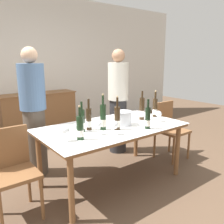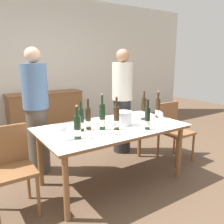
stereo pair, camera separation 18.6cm
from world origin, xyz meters
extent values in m
plane|color=brown|center=(0.00, 0.00, 0.00)|extent=(12.00, 12.00, 0.00)
cube|color=silver|center=(0.00, 2.66, 1.40)|extent=(8.00, 0.10, 2.80)
cube|color=brown|center=(-0.05, 2.37, 0.43)|extent=(1.45, 0.44, 0.85)
cube|color=brown|center=(-0.05, 2.37, 0.86)|extent=(1.50, 0.46, 0.02)
cylinder|color=brown|center=(-0.79, -0.40, 0.34)|extent=(0.06, 0.06, 0.69)
cylinder|color=brown|center=(0.79, -0.40, 0.34)|extent=(0.06, 0.06, 0.69)
cylinder|color=brown|center=(-0.79, 0.40, 0.34)|extent=(0.06, 0.06, 0.69)
cylinder|color=brown|center=(0.79, 0.40, 0.34)|extent=(0.06, 0.06, 0.69)
cube|color=brown|center=(0.00, 0.00, 0.70)|extent=(1.74, 0.96, 0.04)
cube|color=white|center=(0.00, 0.00, 0.73)|extent=(1.77, 0.99, 0.01)
cylinder|color=silver|center=(0.15, -0.03, 0.82)|extent=(0.21, 0.21, 0.17)
cylinder|color=silver|center=(0.15, -0.03, 0.90)|extent=(0.22, 0.22, 0.01)
cylinder|color=black|center=(-0.17, -0.05, 0.88)|extent=(0.07, 0.07, 0.30)
cylinder|color=silver|center=(-0.17, -0.05, 0.81)|extent=(0.07, 0.07, 0.08)
cylinder|color=black|center=(-0.17, -0.05, 1.08)|extent=(0.02, 0.02, 0.11)
cylinder|color=tan|center=(-0.17, -0.05, 1.14)|extent=(0.02, 0.02, 0.02)
cylinder|color=#332314|center=(0.52, 0.02, 0.88)|extent=(0.07, 0.07, 0.30)
cylinder|color=white|center=(0.52, 0.02, 0.81)|extent=(0.07, 0.07, 0.08)
cylinder|color=#332314|center=(0.52, 0.02, 1.07)|extent=(0.02, 0.02, 0.09)
cylinder|color=#332314|center=(-0.04, -0.15, 0.86)|extent=(0.07, 0.07, 0.27)
cylinder|color=white|center=(-0.04, -0.15, 0.80)|extent=(0.07, 0.07, 0.08)
cylinder|color=#332314|center=(-0.04, -0.15, 1.06)|extent=(0.02, 0.02, 0.11)
cylinder|color=tan|center=(-0.04, -0.15, 1.12)|extent=(0.02, 0.02, 0.02)
cylinder|color=black|center=(-0.55, -0.18, 0.85)|extent=(0.07, 0.07, 0.25)
cylinder|color=white|center=(-0.55, -0.18, 0.80)|extent=(0.07, 0.07, 0.07)
cylinder|color=black|center=(-0.55, -0.18, 1.02)|extent=(0.03, 0.03, 0.09)
cylinder|color=tan|center=(-0.55, -0.18, 1.08)|extent=(0.02, 0.02, 0.02)
cylinder|color=#332314|center=(0.78, 0.02, 0.86)|extent=(0.07, 0.07, 0.26)
cylinder|color=white|center=(0.78, 0.02, 0.80)|extent=(0.07, 0.07, 0.07)
cylinder|color=#332314|center=(0.78, 0.02, 1.04)|extent=(0.03, 0.03, 0.10)
cylinder|color=tan|center=(0.78, 0.02, 1.10)|extent=(0.02, 0.02, 0.02)
cylinder|color=#332314|center=(-0.30, 0.05, 0.86)|extent=(0.06, 0.06, 0.25)
cylinder|color=white|center=(-0.30, 0.05, 0.80)|extent=(0.07, 0.07, 0.07)
cylinder|color=#332314|center=(-0.30, 0.05, 1.04)|extent=(0.02, 0.02, 0.11)
cylinder|color=black|center=(0.27, -0.34, 0.86)|extent=(0.06, 0.06, 0.25)
cylinder|color=silver|center=(0.27, -0.34, 0.80)|extent=(0.06, 0.06, 0.07)
cylinder|color=black|center=(0.27, -0.34, 1.03)|extent=(0.03, 0.03, 0.10)
cylinder|color=black|center=(-0.40, 0.04, 0.86)|extent=(0.06, 0.06, 0.26)
cylinder|color=white|center=(-0.40, 0.04, 0.80)|extent=(0.07, 0.07, 0.07)
cylinder|color=black|center=(-0.40, 0.04, 1.03)|extent=(0.02, 0.02, 0.09)
cylinder|color=white|center=(-0.32, -0.17, 0.73)|extent=(0.08, 0.08, 0.00)
cylinder|color=white|center=(-0.32, -0.17, 0.77)|extent=(0.01, 0.01, 0.08)
sphere|color=white|center=(-0.32, -0.17, 0.84)|extent=(0.08, 0.08, 0.08)
cylinder|color=white|center=(0.63, -0.19, 0.73)|extent=(0.07, 0.07, 0.00)
cylinder|color=white|center=(0.63, -0.19, 0.77)|extent=(0.01, 0.01, 0.07)
sphere|color=white|center=(0.63, -0.19, 0.83)|extent=(0.08, 0.08, 0.08)
cylinder|color=white|center=(-0.17, -0.27, 0.73)|extent=(0.06, 0.06, 0.00)
cylinder|color=white|center=(-0.17, -0.27, 0.77)|extent=(0.01, 0.01, 0.07)
sphere|color=white|center=(-0.17, -0.27, 0.84)|extent=(0.09, 0.09, 0.09)
cylinder|color=white|center=(-0.53, -0.04, 0.73)|extent=(0.07, 0.07, 0.00)
cylinder|color=white|center=(-0.53, -0.04, 0.77)|extent=(0.01, 0.01, 0.06)
sphere|color=white|center=(-0.53, -0.04, 0.82)|extent=(0.07, 0.07, 0.07)
cylinder|color=white|center=(-0.69, -0.14, 0.73)|extent=(0.07, 0.07, 0.00)
cylinder|color=white|center=(-0.69, -0.14, 0.77)|extent=(0.01, 0.01, 0.08)
sphere|color=white|center=(-0.69, -0.14, 0.84)|extent=(0.09, 0.09, 0.09)
cylinder|color=brown|center=(-0.99, -0.18, 0.22)|extent=(0.03, 0.03, 0.44)
cylinder|color=brown|center=(-0.99, 0.18, 0.22)|extent=(0.03, 0.03, 0.44)
cube|color=brown|center=(-1.18, 0.00, 0.46)|extent=(0.42, 0.42, 0.04)
cube|color=brown|center=(-1.18, 0.19, 0.68)|extent=(0.42, 0.04, 0.40)
cylinder|color=brown|center=(0.99, -0.18, 0.21)|extent=(0.03, 0.03, 0.43)
cylinder|color=brown|center=(1.36, -0.18, 0.21)|extent=(0.03, 0.03, 0.43)
cylinder|color=brown|center=(0.99, 0.18, 0.21)|extent=(0.03, 0.03, 0.43)
cylinder|color=brown|center=(1.36, 0.18, 0.21)|extent=(0.03, 0.03, 0.43)
cube|color=brown|center=(1.18, 0.00, 0.44)|extent=(0.42, 0.42, 0.04)
cube|color=brown|center=(1.18, 0.19, 0.67)|extent=(0.42, 0.04, 0.41)
cylinder|color=#51473D|center=(-0.68, 0.79, 0.45)|extent=(0.28, 0.28, 0.90)
cylinder|color=#4C6B93|center=(-0.68, 0.79, 1.19)|extent=(0.33, 0.33, 0.58)
sphere|color=#DBAD89|center=(-0.68, 0.79, 1.58)|extent=(0.20, 0.20, 0.20)
cylinder|color=#262628|center=(0.70, 0.75, 0.44)|extent=(0.28, 0.28, 0.89)
cylinder|color=beige|center=(0.70, 0.75, 1.18)|extent=(0.33, 0.33, 0.59)
sphere|color=#A37556|center=(0.70, 0.75, 1.58)|extent=(0.21, 0.21, 0.21)
camera|label=1|loc=(-1.70, -2.21, 1.54)|focal=38.00mm
camera|label=2|loc=(-1.55, -2.32, 1.54)|focal=38.00mm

